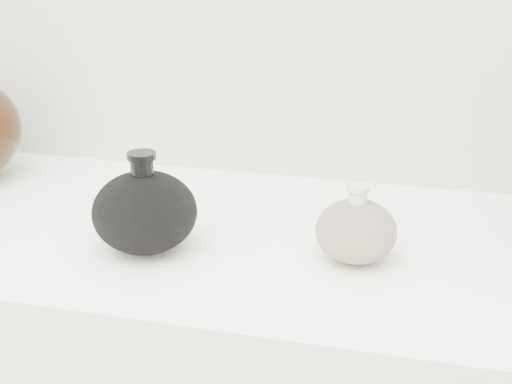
# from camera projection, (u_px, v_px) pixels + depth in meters

# --- Properties ---
(black_gourd_vase) EXTENTS (0.17, 0.17, 0.13)m
(black_gourd_vase) POSITION_uv_depth(u_px,v_px,m) (145.00, 211.00, 0.93)
(black_gourd_vase) COLOR black
(black_gourd_vase) RESTS_ON display_counter
(cream_gourd_vase) EXTENTS (0.12, 0.12, 0.10)m
(cream_gourd_vase) POSITION_uv_depth(u_px,v_px,m) (356.00, 230.00, 0.90)
(cream_gourd_vase) COLOR beige
(cream_gourd_vase) RESTS_ON display_counter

